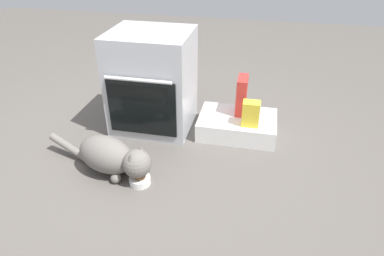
{
  "coord_description": "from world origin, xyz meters",
  "views": [
    {
      "loc": [
        0.74,
        -1.74,
        1.38
      ],
      "look_at": [
        0.35,
        0.08,
        0.25
      ],
      "focal_mm": 32.03,
      "sensor_mm": 36.0,
      "label": 1
    }
  ],
  "objects_px": {
    "food_bowl": "(140,180)",
    "snack_bag": "(251,114)",
    "cereal_box": "(242,95)",
    "pantry_cabinet": "(237,125)",
    "oven": "(153,81)",
    "cat": "(111,156)"
  },
  "relations": [
    {
      "from": "food_bowl",
      "to": "snack_bag",
      "type": "relative_size",
      "value": 0.72
    },
    {
      "from": "food_bowl",
      "to": "cat",
      "type": "relative_size",
      "value": 0.16
    },
    {
      "from": "oven",
      "to": "pantry_cabinet",
      "type": "xyz_separation_m",
      "value": [
        0.64,
        0.0,
        -0.3
      ]
    },
    {
      "from": "pantry_cabinet",
      "to": "cereal_box",
      "type": "xyz_separation_m",
      "value": [
        0.01,
        0.08,
        0.21
      ]
    },
    {
      "from": "snack_bag",
      "to": "cereal_box",
      "type": "relative_size",
      "value": 0.64
    },
    {
      "from": "cereal_box",
      "to": "pantry_cabinet",
      "type": "bearing_deg",
      "value": -98.04
    },
    {
      "from": "food_bowl",
      "to": "cereal_box",
      "type": "bearing_deg",
      "value": 55.99
    },
    {
      "from": "food_bowl",
      "to": "oven",
      "type": "bearing_deg",
      "value": 100.07
    },
    {
      "from": "oven",
      "to": "food_bowl",
      "type": "xyz_separation_m",
      "value": [
        0.12,
        -0.7,
        -0.34
      ]
    },
    {
      "from": "food_bowl",
      "to": "cereal_box",
      "type": "distance_m",
      "value": 0.98
    },
    {
      "from": "food_bowl",
      "to": "snack_bag",
      "type": "height_order",
      "value": "snack_bag"
    },
    {
      "from": "cat",
      "to": "cereal_box",
      "type": "relative_size",
      "value": 2.83
    },
    {
      "from": "oven",
      "to": "pantry_cabinet",
      "type": "height_order",
      "value": "oven"
    },
    {
      "from": "snack_bag",
      "to": "cereal_box",
      "type": "distance_m",
      "value": 0.2
    },
    {
      "from": "oven",
      "to": "snack_bag",
      "type": "height_order",
      "value": "oven"
    },
    {
      "from": "pantry_cabinet",
      "to": "snack_bag",
      "type": "distance_m",
      "value": 0.21
    },
    {
      "from": "pantry_cabinet",
      "to": "cereal_box",
      "type": "relative_size",
      "value": 2.02
    },
    {
      "from": "snack_bag",
      "to": "cereal_box",
      "type": "bearing_deg",
      "value": 115.51
    },
    {
      "from": "pantry_cabinet",
      "to": "food_bowl",
      "type": "bearing_deg",
      "value": -126.24
    },
    {
      "from": "pantry_cabinet",
      "to": "cereal_box",
      "type": "distance_m",
      "value": 0.22
    },
    {
      "from": "oven",
      "to": "food_bowl",
      "type": "bearing_deg",
      "value": -79.93
    },
    {
      "from": "food_bowl",
      "to": "snack_bag",
      "type": "distance_m",
      "value": 0.89
    }
  ]
}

